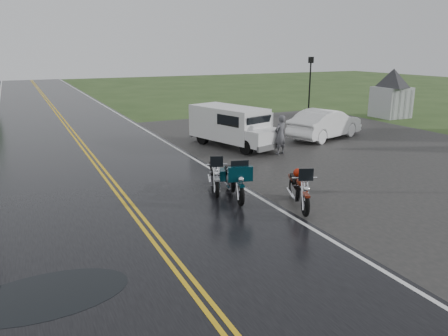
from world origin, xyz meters
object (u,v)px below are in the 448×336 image
Objects in this scene: visitor_center at (393,81)px; person_at_van at (280,135)px; sedan_white at (325,124)px; motorcycle_red at (306,196)px; van_white at (246,134)px; motorcycle_silver at (217,180)px; motorcycle_teal at (241,186)px; lamp_post_far_right at (310,88)px.

visitor_center is 9.37× the size of person_at_van.
sedan_white is (-8.52, -3.90, -1.65)m from visitor_center.
sedan_white is at bearing -155.40° from visitor_center.
motorcycle_red is at bearing -142.07° from visitor_center.
motorcycle_red is 0.46× the size of van_white.
visitor_center reaches higher than van_white.
visitor_center is at bearing 50.07° from motorcycle_silver.
lamp_post_far_right reaches higher than motorcycle_teal.
visitor_center is 7.01× the size of motorcycle_teal.
motorcycle_teal is (-17.10, -10.89, -1.73)m from visitor_center.
motorcycle_teal is at bearing -51.04° from motorcycle_silver.
visitor_center reaches higher than person_at_van.
person_at_van is (4.93, 4.12, 0.22)m from motorcycle_silver.
van_white is (2.02, 7.07, 0.30)m from motorcycle_red.
person_at_van reaches higher than motorcycle_silver.
visitor_center reaches higher than motorcycle_silver.
motorcycle_silver is (-17.42, -9.95, -1.76)m from visitor_center.
van_white is at bearing 86.39° from sedan_white.
motorcycle_silver is 16.49m from lamp_post_far_right.
motorcycle_teal is at bearing 151.87° from motorcycle_red.
lamp_post_far_right is (6.88, 7.31, 1.15)m from person_at_van.
person_at_van is at bearing 60.19° from motorcycle_silver.
motorcycle_teal is 16.94m from lamp_post_far_right.
motorcycle_red is 1.92m from motorcycle_teal.
lamp_post_far_right is at bearing 76.25° from motorcycle_red.
person_at_van is (4.62, 5.06, 0.18)m from motorcycle_teal.
person_at_van is at bearing 85.35° from motorcycle_red.
sedan_white reaches higher than motorcycle_teal.
visitor_center is at bearing 60.76° from motorcycle_red.
visitor_center is 20.22m from motorcycle_red.
van_white is (-13.86, -5.31, -1.45)m from visitor_center.
person_at_van is (1.38, -0.52, -0.10)m from van_white.
motorcycle_silver is at bearing -150.26° from visitor_center.
visitor_center is 13.86m from person_at_van.
visitor_center is 14.92m from van_white.
person_at_van is at bearing 97.57° from sedan_white.
visitor_center is 20.13m from motorcycle_silver.
motorcycle_teal is 0.47× the size of van_white.
lamp_post_far_right reaches higher than sedan_white.
motorcycle_red is 2.87m from motorcycle_silver.
van_white is at bearing -140.59° from lamp_post_far_right.
van_white is 5.53m from sedan_white.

